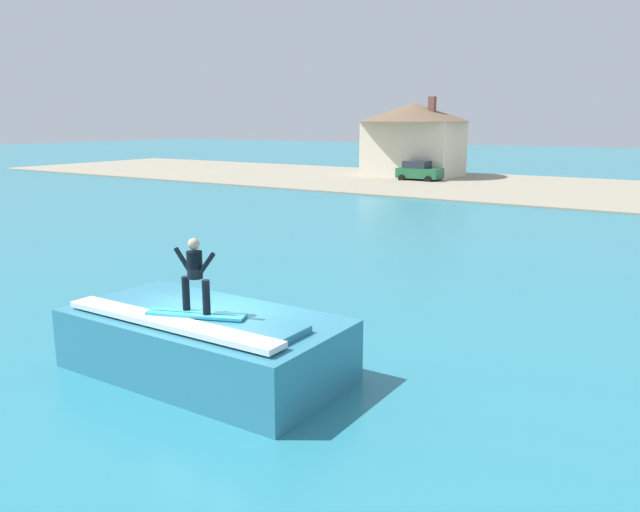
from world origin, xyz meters
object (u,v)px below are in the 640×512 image
object	(u,v)px
surfboard	(196,314)
car_near_shore	(419,171)
wave_crest	(204,343)
surfer	(195,272)
house_with_chimney	(414,134)

from	to	relation	value
surfboard	car_near_shore	bearing A→B (deg)	108.39
wave_crest	surfer	xyz separation A→B (m)	(0.26, -0.43, 1.72)
surfboard	car_near_shore	xyz separation A→B (m)	(-14.57, 43.82, -0.59)
car_near_shore	house_with_chimney	distance (m)	5.61
surfer	house_with_chimney	distance (m)	50.63
wave_crest	car_near_shore	size ratio (longest dim) A/B	1.57
surfboard	surfer	world-z (taller)	surfer
surfer	house_with_chimney	world-z (taller)	house_with_chimney
house_with_chimney	car_near_shore	bearing A→B (deg)	-58.52
surfboard	wave_crest	bearing A→B (deg)	121.20
surfboard	car_near_shore	distance (m)	46.18
surfer	house_with_chimney	bearing A→B (deg)	109.55
car_near_shore	surfer	bearing A→B (deg)	-71.63
surfer	car_near_shore	size ratio (longest dim) A/B	0.40
wave_crest	surfer	world-z (taller)	surfer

